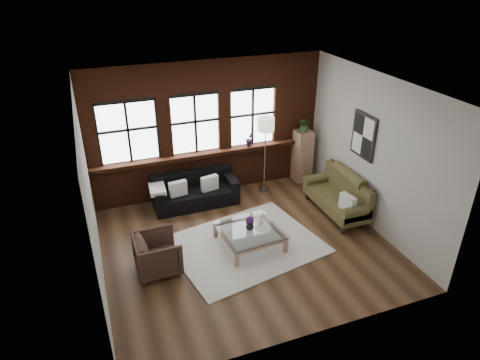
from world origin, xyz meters
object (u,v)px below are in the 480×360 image
object	(u,v)px
vintage_settee	(336,194)
vase	(250,226)
drawer_chest	(302,156)
armchair	(158,254)
floor_lamp	(265,153)
dark_sofa	(195,191)
coffee_table	(250,238)

from	to	relation	value
vintage_settee	vase	distance (m)	2.29
vintage_settee	drawer_chest	size ratio (longest dim) A/B	1.34
armchair	vintage_settee	bearing A→B (deg)	-82.44
vintage_settee	drawer_chest	xyz separation A→B (m)	(0.07, 1.74, 0.19)
drawer_chest	floor_lamp	bearing A→B (deg)	-169.09
vintage_settee	armchair	bearing A→B (deg)	-171.76
armchair	drawer_chest	size ratio (longest dim) A/B	0.60
dark_sofa	vase	distance (m)	2.04
armchair	drawer_chest	distance (m)	4.77
vase	armchair	bearing A→B (deg)	-176.24
vintage_settee	floor_lamp	xyz separation A→B (m)	(-1.07, 1.52, 0.54)
floor_lamp	vase	bearing A→B (deg)	-120.44
vase	drawer_chest	world-z (taller)	drawer_chest
vintage_settee	coffee_table	size ratio (longest dim) A/B	1.54
armchair	coffee_table	bearing A→B (deg)	-86.92
vintage_settee	dark_sofa	bearing A→B (deg)	152.26
vase	drawer_chest	xyz separation A→B (m)	(2.31, 2.21, 0.21)
vintage_settee	armchair	distance (m)	4.12
armchair	vase	bearing A→B (deg)	-86.92
dark_sofa	floor_lamp	bearing A→B (deg)	1.35
coffee_table	drawer_chest	world-z (taller)	drawer_chest
dark_sofa	floor_lamp	distance (m)	1.87
coffee_table	floor_lamp	xyz separation A→B (m)	(1.17, 1.99, 0.83)
armchair	coffee_table	world-z (taller)	armchair
coffee_table	vase	distance (m)	0.28
armchair	coffee_table	xyz separation A→B (m)	(1.84, 0.12, -0.18)
dark_sofa	drawer_chest	bearing A→B (deg)	5.15
dark_sofa	coffee_table	world-z (taller)	dark_sofa
vintage_settee	armchair	size ratio (longest dim) A/B	2.24
armchair	vase	distance (m)	1.85
vintage_settee	coffee_table	distance (m)	2.31
dark_sofa	drawer_chest	xyz separation A→B (m)	(2.88, 0.26, 0.32)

